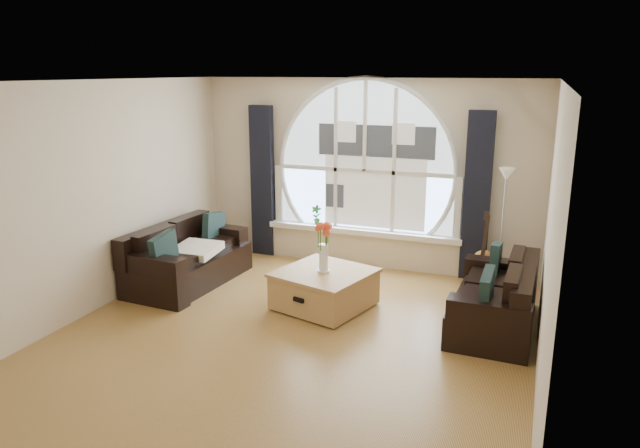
{
  "coord_description": "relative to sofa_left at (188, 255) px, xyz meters",
  "views": [
    {
      "loc": [
        2.38,
        -5.36,
        2.8
      ],
      "look_at": [
        0.0,
        0.9,
        1.05
      ],
      "focal_mm": 33.08,
      "sensor_mm": 36.0,
      "label": 1
    }
  ],
  "objects": [
    {
      "name": "attic_slope",
      "position": [
        4.16,
        -1.07,
        1.95
      ],
      "size": [
        0.92,
        5.5,
        0.72
      ],
      "primitive_type": "cube",
      "color": "silver",
      "rests_on": "ground"
    },
    {
      "name": "potted_plant",
      "position": [
        1.23,
        1.58,
        0.3
      ],
      "size": [
        0.16,
        0.12,
        0.3
      ],
      "primitive_type": "imported",
      "rotation": [
        0.0,
        0.0,
        0.07
      ],
      "color": "#1E6023",
      "rests_on": "window_sill"
    },
    {
      "name": "wall_front",
      "position": [
        1.96,
        -3.82,
        0.95
      ],
      "size": [
        5.0,
        0.01,
        2.7
      ],
      "primitive_type": "cube",
      "color": "beige",
      "rests_on": "ground"
    },
    {
      "name": "window_sill",
      "position": [
        1.96,
        1.58,
        0.11
      ],
      "size": [
        2.9,
        0.22,
        0.08
      ],
      "primitive_type": "cube",
      "color": "white",
      "rests_on": "wall_back"
    },
    {
      "name": "vase_flowers",
      "position": [
        2.0,
        -0.17,
        0.45
      ],
      "size": [
        0.24,
        0.24,
        0.7
      ],
      "primitive_type": "cube",
      "color": "white",
      "rests_on": "coffee_chest"
    },
    {
      "name": "ground",
      "position": [
        1.96,
        -1.07,
        -0.4
      ],
      "size": [
        5.0,
        5.5,
        0.01
      ],
      "primitive_type": "cube",
      "color": "brown",
      "rests_on": "ground"
    },
    {
      "name": "coffee_chest",
      "position": [
        2.0,
        -0.14,
        -0.15
      ],
      "size": [
        1.26,
        1.26,
        0.5
      ],
      "primitive_type": "cube",
      "rotation": [
        0.0,
        0.0,
        -0.27
      ],
      "color": "#AE834F",
      "rests_on": "ground"
    },
    {
      "name": "arched_window",
      "position": [
        1.96,
        1.65,
        1.23
      ],
      "size": [
        2.6,
        0.06,
        2.15
      ],
      "primitive_type": "cube",
      "color": "silver",
      "rests_on": "wall_back"
    },
    {
      "name": "curtain_left",
      "position": [
        0.36,
        1.56,
        0.75
      ],
      "size": [
        0.35,
        0.12,
        2.3
      ],
      "primitive_type": "cube",
      "color": "black",
      "rests_on": "ground"
    },
    {
      "name": "curtain_right",
      "position": [
        3.56,
        1.56,
        0.75
      ],
      "size": [
        0.35,
        0.12,
        2.3
      ],
      "primitive_type": "cube",
      "color": "black",
      "rests_on": "ground"
    },
    {
      "name": "sofa_left",
      "position": [
        0.0,
        0.0,
        0.0
      ],
      "size": [
        1.01,
        1.85,
        0.8
      ],
      "primitive_type": "cube",
      "rotation": [
        0.0,
        0.0,
        -0.07
      ],
      "color": "black",
      "rests_on": "ground"
    },
    {
      "name": "wall_back",
      "position": [
        1.96,
        1.68,
        0.95
      ],
      "size": [
        5.0,
        0.01,
        2.7
      ],
      "primitive_type": "cube",
      "color": "beige",
      "rests_on": "ground"
    },
    {
      "name": "ceiling",
      "position": [
        1.96,
        -1.07,
        2.3
      ],
      "size": [
        5.0,
        5.5,
        0.01
      ],
      "primitive_type": "cube",
      "color": "silver",
      "rests_on": "ground"
    },
    {
      "name": "wall_left",
      "position": [
        -0.54,
        -1.07,
        0.95
      ],
      "size": [
        0.01,
        5.5,
        2.7
      ],
      "primitive_type": "cube",
      "color": "beige",
      "rests_on": "ground"
    },
    {
      "name": "guitar",
      "position": [
        3.73,
        1.25,
        0.13
      ],
      "size": [
        0.4,
        0.31,
        1.06
      ],
      "primitive_type": "cube",
      "rotation": [
        0.0,
        0.0,
        -0.2
      ],
      "color": "brown",
      "rests_on": "ground"
    },
    {
      "name": "sofa_right",
      "position": [
        3.97,
        0.0,
        0.0
      ],
      "size": [
        0.88,
        1.68,
        0.73
      ],
      "primitive_type": "cube",
      "rotation": [
        0.0,
        0.0,
        -0.03
      ],
      "color": "black",
      "rests_on": "ground"
    },
    {
      "name": "floor_lamp",
      "position": [
        3.92,
        1.34,
        0.4
      ],
      "size": [
        0.24,
        0.24,
        1.6
      ],
      "primitive_type": "cube",
      "color": "#B2B2B2",
      "rests_on": "ground"
    },
    {
      "name": "wall_right",
      "position": [
        4.46,
        -1.07,
        0.95
      ],
      "size": [
        0.01,
        5.5,
        2.7
      ],
      "primitive_type": "cube",
      "color": "beige",
      "rests_on": "ground"
    },
    {
      "name": "neighbor_house",
      "position": [
        2.11,
        1.64,
        1.1
      ],
      "size": [
        1.7,
        0.02,
        1.5
      ],
      "primitive_type": "cube",
      "color": "silver",
      "rests_on": "wall_back"
    },
    {
      "name": "window_frame",
      "position": [
        1.96,
        1.62,
        1.23
      ],
      "size": [
        2.76,
        0.08,
        2.15
      ],
      "primitive_type": "cube",
      "color": "white",
      "rests_on": "wall_back"
    },
    {
      "name": "throw_blanket",
      "position": [
        0.16,
        -0.04,
        0.1
      ],
      "size": [
        0.56,
        0.56,
        0.1
      ],
      "primitive_type": "cube",
      "rotation": [
        0.0,
        0.0,
        0.02
      ],
      "color": "silver",
      "rests_on": "sofa_left"
    }
  ]
}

